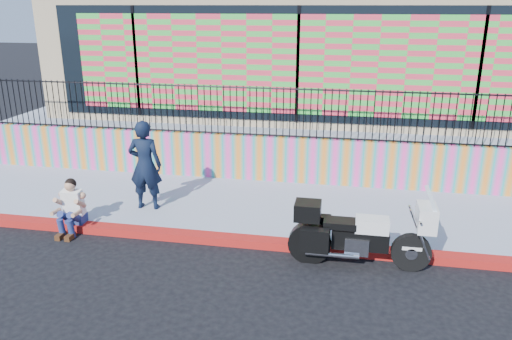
# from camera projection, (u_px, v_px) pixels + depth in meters

# --- Properties ---
(ground) EXTENTS (90.00, 90.00, 0.00)m
(ground) POSITION_uv_depth(u_px,v_px,m) (270.00, 247.00, 9.24)
(ground) COLOR black
(ground) RESTS_ON ground
(red_curb) EXTENTS (16.00, 0.30, 0.15)m
(red_curb) POSITION_uv_depth(u_px,v_px,m) (270.00, 243.00, 9.22)
(red_curb) COLOR #A20B1B
(red_curb) RESTS_ON ground
(sidewalk) EXTENTS (16.00, 3.00, 0.15)m
(sidewalk) POSITION_uv_depth(u_px,v_px,m) (282.00, 209.00, 10.75)
(sidewalk) COLOR #8C94A9
(sidewalk) RESTS_ON ground
(mural_wall) EXTENTS (16.00, 0.20, 1.10)m
(mural_wall) POSITION_uv_depth(u_px,v_px,m) (291.00, 160.00, 12.05)
(mural_wall) COLOR #FF43A8
(mural_wall) RESTS_ON sidewalk
(metal_fence) EXTENTS (15.80, 0.04, 1.20)m
(metal_fence) POSITION_uv_depth(u_px,v_px,m) (293.00, 113.00, 11.68)
(metal_fence) COLOR black
(metal_fence) RESTS_ON mural_wall
(elevated_platform) EXTENTS (16.00, 10.00, 1.25)m
(elevated_platform) POSITION_uv_depth(u_px,v_px,m) (310.00, 118.00, 16.82)
(elevated_platform) COLOR #8C94A9
(elevated_platform) RESTS_ON ground
(storefront_building) EXTENTS (14.00, 8.06, 4.00)m
(storefront_building) POSITION_uv_depth(u_px,v_px,m) (312.00, 38.00, 15.79)
(storefront_building) COLOR tan
(storefront_building) RESTS_ON elevated_platform
(police_motorcycle) EXTENTS (2.36, 0.78, 1.47)m
(police_motorcycle) POSITION_uv_depth(u_px,v_px,m) (358.00, 233.00, 8.41)
(police_motorcycle) COLOR black
(police_motorcycle) RESTS_ON ground
(police_officer) EXTENTS (0.72, 0.50, 1.90)m
(police_officer) POSITION_uv_depth(u_px,v_px,m) (145.00, 165.00, 10.35)
(police_officer) COLOR black
(police_officer) RESTS_ON sidewalk
(seated_man) EXTENTS (0.54, 0.71, 1.06)m
(seated_man) POSITION_uv_depth(u_px,v_px,m) (70.00, 212.00, 9.66)
(seated_man) COLOR navy
(seated_man) RESTS_ON ground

